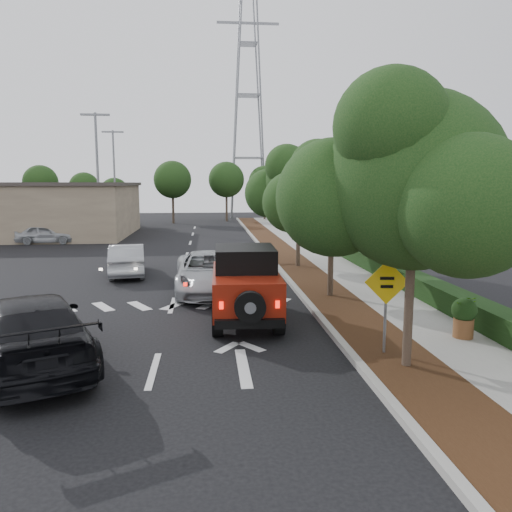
{
  "coord_description": "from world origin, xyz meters",
  "views": [
    {
      "loc": [
        1.25,
        -10.75,
        4.13
      ],
      "look_at": [
        2.58,
        3.0,
        2.1
      ],
      "focal_mm": 35.0,
      "sensor_mm": 36.0,
      "label": 1
    }
  ],
  "objects": [
    {
      "name": "planting_strip",
      "position": [
        5.6,
        12.0,
        0.06
      ],
      "size": [
        1.8,
        70.0,
        0.12
      ],
      "primitive_type": "cube",
      "color": "black",
      "rests_on": "ground"
    },
    {
      "name": "silver_suv_ahead",
      "position": [
        1.29,
        7.95,
        0.76
      ],
      "size": [
        2.72,
        5.57,
        1.53
      ],
      "primitive_type": "imported",
      "rotation": [
        0.0,
        0.0,
        0.03
      ],
      "color": "#ADB0B4",
      "rests_on": "ground"
    },
    {
      "name": "sidewalk",
      "position": [
        7.5,
        12.0,
        0.06
      ],
      "size": [
        2.0,
        70.0,
        0.12
      ],
      "primitive_type": "cube",
      "color": "gray",
      "rests_on": "ground"
    },
    {
      "name": "curb",
      "position": [
        4.6,
        12.0,
        0.07
      ],
      "size": [
        0.2,
        70.0,
        0.15
      ],
      "primitive_type": "cube",
      "color": "#9E9B93",
      "rests_on": "ground"
    },
    {
      "name": "hedge",
      "position": [
        8.9,
        12.0,
        0.4
      ],
      "size": [
        0.8,
        70.0,
        0.8
      ],
      "primitive_type": "cube",
      "color": "black",
      "rests_on": "ground"
    },
    {
      "name": "black_suv_oncoming",
      "position": [
        -2.77,
        0.53,
        0.83
      ],
      "size": [
        4.47,
        6.13,
        1.65
      ],
      "primitive_type": "imported",
      "rotation": [
        0.0,
        0.0,
        3.57
      ],
      "color": "black",
      "rests_on": "ground"
    },
    {
      "name": "light_pole_b",
      "position": [
        -7.5,
        38.0,
        0.0
      ],
      "size": [
        2.0,
        0.22,
        9.0
      ],
      "primitive_type": null,
      "color": "slate",
      "rests_on": "ground"
    },
    {
      "name": "street_tree_mid",
      "position": [
        5.6,
        6.5,
        0.0
      ],
      "size": [
        3.2,
        3.2,
        5.32
      ],
      "primitive_type": null,
      "color": "black",
      "rests_on": "ground"
    },
    {
      "name": "street_tree_near",
      "position": [
        5.6,
        -0.5,
        0.0
      ],
      "size": [
        3.8,
        3.8,
        5.92
      ],
      "primitive_type": null,
      "color": "black",
      "rests_on": "ground"
    },
    {
      "name": "transmission_tower",
      "position": [
        6.0,
        48.0,
        0.0
      ],
      "size": [
        7.0,
        4.0,
        28.0
      ],
      "primitive_type": null,
      "color": "slate",
      "rests_on": "ground"
    },
    {
      "name": "parked_suv",
      "position": [
        -9.85,
        24.49,
        0.66
      ],
      "size": [
        3.96,
        1.84,
        1.31
      ],
      "primitive_type": "imported",
      "rotation": [
        0.0,
        0.0,
        1.65
      ],
      "color": "#A9ACB1",
      "rests_on": "ground"
    },
    {
      "name": "street_tree_far",
      "position": [
        5.6,
        13.0,
        0.0
      ],
      "size": [
        3.4,
        3.4,
        5.62
      ],
      "primitive_type": null,
      "color": "black",
      "rests_on": "ground"
    },
    {
      "name": "silver_sedan_oncoming",
      "position": [
        -2.42,
        11.93,
        0.7
      ],
      "size": [
        2.08,
        4.44,
        1.41
      ],
      "primitive_type": "imported",
      "rotation": [
        0.0,
        0.0,
        3.28
      ],
      "color": "#A4A6AB",
      "rests_on": "ground"
    },
    {
      "name": "ground",
      "position": [
        0.0,
        0.0,
        0.0
      ],
      "size": [
        120.0,
        120.0,
        0.0
      ],
      "primitive_type": "plane",
      "color": "black",
      "rests_on": "ground"
    },
    {
      "name": "terracotta_planter",
      "position": [
        7.86,
        1.29,
        0.76
      ],
      "size": [
        0.64,
        0.64,
        1.12
      ],
      "rotation": [
        0.0,
        0.0,
        -0.03
      ],
      "color": "brown",
      "rests_on": "ground"
    },
    {
      "name": "speed_hump_sign",
      "position": [
        5.4,
        0.35,
        1.55
      ],
      "size": [
        1.05,
        0.13,
        2.23
      ],
      "rotation": [
        0.0,
        0.0,
        -0.1
      ],
      "color": "slate",
      "rests_on": "ground"
    },
    {
      "name": "light_pole_a",
      "position": [
        -6.5,
        26.0,
        0.0
      ],
      "size": [
        2.0,
        0.22,
        9.0
      ],
      "primitive_type": null,
      "color": "slate",
      "rests_on": "ground"
    },
    {
      "name": "red_jeep",
      "position": [
        2.34,
        3.93,
        1.13
      ],
      "size": [
        2.04,
        4.4,
        2.22
      ],
      "rotation": [
        0.0,
        0.0,
        -0.02
      ],
      "color": "black",
      "rests_on": "ground"
    }
  ]
}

